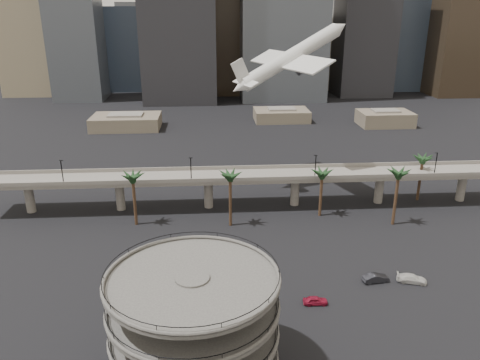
{
  "coord_description": "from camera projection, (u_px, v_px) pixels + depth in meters",
  "views": [
    {
      "loc": [
        -10.47,
        -54.61,
        47.72
      ],
      "look_at": [
        -4.86,
        28.0,
        17.12
      ],
      "focal_mm": 35.0,
      "sensor_mm": 36.0,
      "label": 1
    }
  ],
  "objects": [
    {
      "name": "car_a",
      "position": [
        315.0,
        301.0,
        79.82
      ],
      "size": [
        4.24,
        1.8,
        1.43
      ],
      "primitive_type": "imported",
      "rotation": [
        0.0,
        0.0,
        1.54
      ],
      "color": "maroon",
      "rests_on": "ground"
    },
    {
      "name": "parking_ramp",
      "position": [
        194.0,
        320.0,
        60.33
      ],
      "size": [
        22.2,
        22.2,
        17.35
      ],
      "color": "#494644",
      "rests_on": "ground"
    },
    {
      "name": "palm_trees",
      "position": [
        305.0,
        173.0,
        109.28
      ],
      "size": [
        76.4,
        18.4,
        14.0
      ],
      "color": "#48311E",
      "rests_on": "ground"
    },
    {
      "name": "car_c",
      "position": [
        412.0,
        279.0,
        86.15
      ],
      "size": [
        5.77,
        3.66,
        1.56
      ],
      "primitive_type": "imported",
      "rotation": [
        0.0,
        0.0,
        1.27
      ],
      "color": "silver",
      "rests_on": "ground"
    },
    {
      "name": "airborne_jet",
      "position": [
        291.0,
        58.0,
        123.2
      ],
      "size": [
        34.31,
        32.66,
        19.25
      ],
      "rotation": [
        0.0,
        -0.44,
        0.37
      ],
      "color": "silver",
      "rests_on": "ground"
    },
    {
      "name": "skyline",
      "position": [
        253.0,
        13.0,
        256.77
      ],
      "size": [
        269.0,
        86.0,
        123.44
      ],
      "color": "gray",
      "rests_on": "ground"
    },
    {
      "name": "ground",
      "position": [
        286.0,
        355.0,
        68.31
      ],
      "size": [
        700.0,
        700.0,
        0.0
      ],
      "primitive_type": "plane",
      "color": "black",
      "rests_on": "ground"
    },
    {
      "name": "overpass",
      "position": [
        252.0,
        179.0,
        117.24
      ],
      "size": [
        130.0,
        9.3,
        14.7
      ],
      "color": "slate",
      "rests_on": "ground"
    },
    {
      "name": "low_buildings",
      "position": [
        249.0,
        119.0,
        200.92
      ],
      "size": [
        135.0,
        27.5,
        6.8
      ],
      "color": "brown",
      "rests_on": "ground"
    },
    {
      "name": "car_b",
      "position": [
        376.0,
        278.0,
        86.28
      ],
      "size": [
        5.13,
        2.41,
        1.63
      ],
      "primitive_type": "imported",
      "rotation": [
        0.0,
        0.0,
        1.71
      ],
      "color": "#222228",
      "rests_on": "ground"
    }
  ]
}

